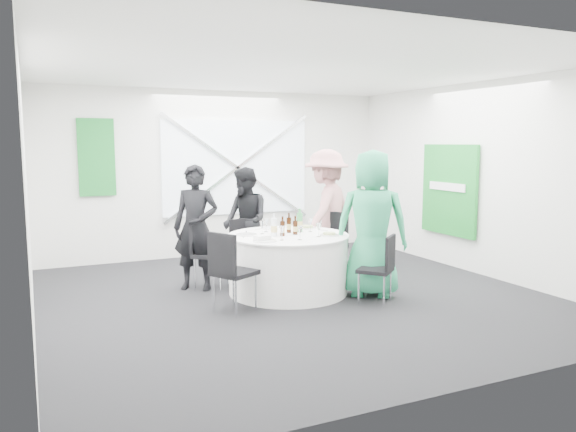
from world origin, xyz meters
name	(u,v)px	position (x,y,z in m)	size (l,w,h in m)	color
floor	(295,296)	(0.00, 0.00, 0.00)	(6.00, 6.00, 0.00)	black
ceiling	(295,69)	(0.00, 0.00, 2.80)	(6.00, 6.00, 0.00)	white
wall_back	(219,174)	(0.00, 3.00, 1.40)	(6.00, 6.00, 0.00)	white
wall_front	(467,214)	(0.00, -3.00, 1.40)	(6.00, 6.00, 0.00)	white
wall_left	(27,195)	(-3.00, 0.00, 1.40)	(6.00, 6.00, 0.00)	white
wall_right	(481,179)	(3.00, 0.00, 1.40)	(6.00, 6.00, 0.00)	white
window_panel	(237,167)	(0.30, 2.96, 1.50)	(2.60, 0.03, 1.60)	white
window_brace_a	(237,168)	(0.30, 2.92, 1.50)	(0.05, 0.05, 3.16)	silver
window_brace_b	(237,168)	(0.30, 2.92, 1.50)	(0.05, 0.05, 3.16)	silver
green_banner	(97,157)	(-2.00, 2.95, 1.70)	(0.55, 0.04, 1.20)	#166E29
green_sign	(449,190)	(2.94, 0.60, 1.20)	(0.05, 1.20, 1.40)	#178229
banquet_table	(288,264)	(0.00, 0.20, 0.38)	(1.56, 1.56, 0.76)	white
chair_back	(244,243)	(-0.19, 1.31, 0.48)	(0.43, 0.44, 0.83)	black
chair_back_left	(205,247)	(-0.90, 0.88, 0.55)	(0.60, 0.60, 0.94)	black
chair_back_right	(331,240)	(0.91, 0.70, 0.55)	(0.58, 0.58, 0.94)	black
chair_front_right	(381,264)	(0.80, -0.73, 0.49)	(0.54, 0.54, 0.84)	black
chair_front_left	(229,266)	(-0.98, -0.34, 0.55)	(0.58, 0.58, 0.94)	black
person_man_back_left	(196,227)	(-1.02, 0.87, 0.83)	(0.60, 0.40, 1.65)	black
person_man_back	(245,221)	(-0.11, 1.45, 0.79)	(0.77, 0.42, 1.58)	black
person_woman_pink	(326,211)	(1.01, 1.02, 0.92)	(1.18, 0.55, 1.83)	tan
person_woman_green	(372,224)	(0.89, -0.37, 0.92)	(0.90, 0.59, 1.85)	#2A9D69
plate_back	(270,228)	(0.00, 0.77, 0.77)	(0.26, 0.26, 0.01)	silver
plate_back_left	(246,235)	(-0.50, 0.38, 0.77)	(0.26, 0.26, 0.01)	silver
plate_back_right	(307,227)	(0.45, 0.57, 0.78)	(0.27, 0.27, 0.04)	silver
plate_front_right	(329,234)	(0.44, -0.09, 0.78)	(0.24, 0.24, 0.04)	silver
plate_front_left	(265,241)	(-0.46, -0.13, 0.77)	(0.28, 0.28, 0.01)	silver
napkin	(262,237)	(-0.47, -0.09, 0.80)	(0.18, 0.12, 0.05)	white
beer_bottle_a	(275,227)	(-0.15, 0.28, 0.85)	(0.06, 0.06, 0.25)	#351809
beer_bottle_b	(289,225)	(0.07, 0.33, 0.86)	(0.06, 0.06, 0.26)	#351809
beer_bottle_c	(295,228)	(0.09, 0.17, 0.85)	(0.06, 0.06, 0.24)	#351809
beer_bottle_d	(282,229)	(-0.11, 0.13, 0.85)	(0.06, 0.06, 0.25)	#351809
green_water_bottle	(300,223)	(0.23, 0.34, 0.88)	(0.08, 0.08, 0.31)	#3A974E
clear_water_bottle	(274,227)	(-0.21, 0.16, 0.87)	(0.08, 0.08, 0.29)	white
wine_glass_a	(262,224)	(-0.28, 0.38, 0.88)	(0.07, 0.07, 0.17)	white
wine_glass_b	(319,227)	(0.28, -0.11, 0.88)	(0.07, 0.07, 0.17)	white
wine_glass_c	(300,230)	(-0.03, -0.21, 0.88)	(0.07, 0.07, 0.17)	white
wine_glass_d	(310,222)	(0.37, 0.30, 0.88)	(0.07, 0.07, 0.17)	white
wine_glass_e	(282,230)	(-0.24, -0.14, 0.88)	(0.07, 0.07, 0.17)	white
wine_glass_f	(266,222)	(-0.16, 0.53, 0.88)	(0.07, 0.07, 0.17)	white
fork_a	(323,230)	(0.57, 0.31, 0.76)	(0.01, 0.15, 0.01)	silver
knife_a	(297,228)	(0.35, 0.66, 0.76)	(0.01, 0.15, 0.01)	silver
fork_b	(246,232)	(-0.43, 0.58, 0.76)	(0.01, 0.15, 0.01)	silver
knife_b	(244,236)	(-0.57, 0.29, 0.76)	(0.01, 0.15, 0.01)	silver
fork_c	(284,228)	(0.19, 0.74, 0.76)	(0.01, 0.15, 0.01)	silver
knife_c	(260,229)	(-0.16, 0.75, 0.76)	(0.01, 0.15, 0.01)	silver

